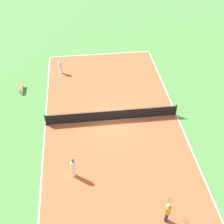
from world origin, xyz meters
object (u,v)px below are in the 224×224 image
Objects in this scene: bench at (21,87)px; player_center_orange at (168,211)px; player_far_white at (60,66)px; tennis_ball_right_alley at (115,77)px; tennis_net at (112,115)px; tennis_ball_midcourt at (86,74)px; player_near_white at (73,166)px.

bench is 18.39m from player_center_orange.
tennis_ball_right_alley is at bearing -147.05° from player_far_white.
player_center_orange reaches higher than player_far_white.
tennis_ball_right_alley is at bearing 96.74° from bench.
player_center_orange is 24.83× the size of tennis_ball_right_alley.
tennis_net is 6.63× the size of player_center_orange.
player_center_orange is at bearing 103.20° from tennis_ball_midcourt.
player_center_orange is at bearing 102.62° from tennis_net.
player_center_orange is 18.98m from player_far_white.
player_near_white reaches higher than bench.
player_near_white is at bearing 70.01° from tennis_ball_right_alley.
bench reaches higher than tennis_ball_midcourt.
bench is 0.85× the size of player_center_orange.
player_center_orange is (-2.19, 9.80, 0.41)m from tennis_net.
bench is at bearing 17.25° from tennis_ball_midcourt.
tennis_ball_right_alley is at bearing -99.26° from tennis_net.
bench is at bearing -146.00° from player_near_white.
player_far_white is at bearing -14.41° from tennis_ball_midcourt.
player_near_white is 25.65× the size of tennis_ball_midcourt.
bench is 6.62m from tennis_ball_midcourt.
tennis_net is 6.59m from tennis_ball_right_alley.
tennis_net is 6.57m from player_near_white.
player_far_white reaches higher than tennis_net.
tennis_net is at bearing 159.76° from player_near_white.
tennis_ball_midcourt is at bearing -176.18° from player_near_white.
player_center_orange is 24.83× the size of tennis_ball_midcourt.
bench is 21.09× the size of tennis_ball_right_alley.
tennis_ball_right_alley and tennis_ball_midcourt have the same top height.
bench is at bearing -33.51° from tennis_net.
player_near_white is at bearing 83.32° from tennis_ball_midcourt.
player_far_white is (-3.78, -2.61, 0.46)m from bench.
tennis_ball_midcourt is (-1.52, -12.99, -0.97)m from player_near_white.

